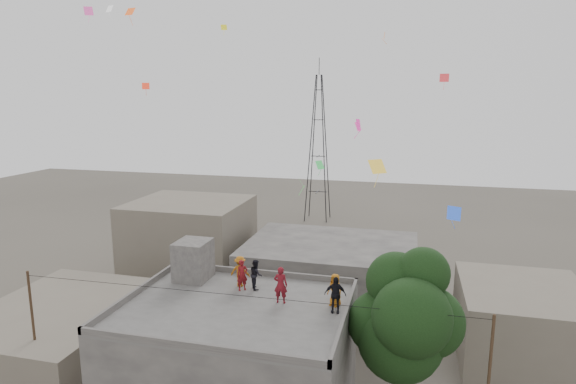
# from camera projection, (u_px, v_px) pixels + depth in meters

# --- Properties ---
(main_building) EXTENTS (10.00, 8.00, 6.10)m
(main_building) POSITION_uv_depth(u_px,v_px,m) (236.00, 369.00, 21.91)
(main_building) COLOR #464341
(main_building) RESTS_ON ground
(parapet) EXTENTS (10.00, 8.00, 0.30)m
(parapet) POSITION_uv_depth(u_px,v_px,m) (235.00, 303.00, 21.30)
(parapet) COLOR #464341
(parapet) RESTS_ON main_building
(stair_head_box) EXTENTS (1.60, 1.80, 2.00)m
(stair_head_box) POSITION_uv_depth(u_px,v_px,m) (193.00, 260.00, 24.40)
(stair_head_box) COLOR #464341
(stair_head_box) RESTS_ON main_building
(neighbor_west) EXTENTS (8.00, 10.00, 4.00)m
(neighbor_west) POSITION_uv_depth(u_px,v_px,m) (63.00, 339.00, 26.71)
(neighbor_west) COLOR #696053
(neighbor_west) RESTS_ON ground
(neighbor_north) EXTENTS (12.00, 9.00, 5.00)m
(neighbor_north) POSITION_uv_depth(u_px,v_px,m) (330.00, 276.00, 34.83)
(neighbor_north) COLOR #464341
(neighbor_north) RESTS_ON ground
(neighbor_northwest) EXTENTS (9.00, 8.00, 7.00)m
(neighbor_northwest) POSITION_uv_depth(u_px,v_px,m) (190.00, 243.00, 39.49)
(neighbor_northwest) COLOR #696053
(neighbor_northwest) RESTS_ON ground
(neighbor_east) EXTENTS (7.00, 8.00, 4.40)m
(neighbor_east) POSITION_uv_depth(u_px,v_px,m) (521.00, 324.00, 28.14)
(neighbor_east) COLOR #696053
(neighbor_east) RESTS_ON ground
(tree) EXTENTS (4.90, 4.60, 9.10)m
(tree) POSITION_uv_depth(u_px,v_px,m) (405.00, 319.00, 20.09)
(tree) COLOR black
(tree) RESTS_ON ground
(utility_line) EXTENTS (20.12, 0.62, 7.40)m
(utility_line) POSITION_uv_depth(u_px,v_px,m) (236.00, 369.00, 20.45)
(utility_line) COLOR black
(utility_line) RESTS_ON ground
(transmission_tower) EXTENTS (2.97, 2.97, 20.01)m
(transmission_tower) POSITION_uv_depth(u_px,v_px,m) (318.00, 148.00, 59.76)
(transmission_tower) COLOR black
(transmission_tower) RESTS_ON ground
(person_red_adult) EXTENTS (0.64, 0.45, 1.70)m
(person_red_adult) POSITION_uv_depth(u_px,v_px,m) (281.00, 285.00, 21.55)
(person_red_adult) COLOR maroon
(person_red_adult) RESTS_ON main_building
(person_orange_child) EXTENTS (0.85, 0.73, 1.47)m
(person_orange_child) POSITION_uv_depth(u_px,v_px,m) (335.00, 290.00, 21.28)
(person_orange_child) COLOR #B76814
(person_orange_child) RESTS_ON main_building
(person_dark_child) EXTENTS (0.82, 0.88, 1.45)m
(person_dark_child) POSITION_uv_depth(u_px,v_px,m) (256.00, 274.00, 23.21)
(person_dark_child) COLOR black
(person_dark_child) RESTS_ON main_building
(person_dark_adult) EXTENTS (0.97, 0.47, 1.60)m
(person_dark_adult) POSITION_uv_depth(u_px,v_px,m) (335.00, 295.00, 20.61)
(person_dark_adult) COLOR black
(person_dark_adult) RESTS_ON main_building
(person_orange_adult) EXTENTS (0.98, 0.57, 1.52)m
(person_orange_adult) POSITION_uv_depth(u_px,v_px,m) (240.00, 271.00, 23.51)
(person_orange_adult) COLOR #AB6013
(person_orange_adult) RESTS_ON main_building
(person_red_child) EXTENTS (0.65, 0.62, 1.50)m
(person_red_child) POSITION_uv_depth(u_px,v_px,m) (242.00, 275.00, 23.00)
(person_red_child) COLOR maroon
(person_red_child) RESTS_ON main_building
(kites) EXTENTS (20.24, 16.13, 12.98)m
(kites) POSITION_uv_depth(u_px,v_px,m) (303.00, 98.00, 24.63)
(kites) COLOR #F8341A
(kites) RESTS_ON ground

